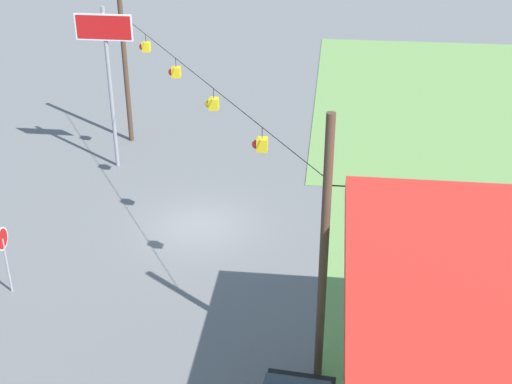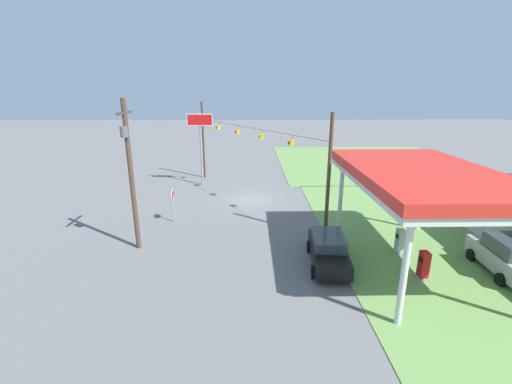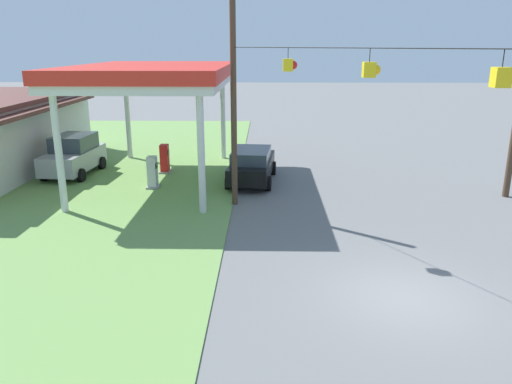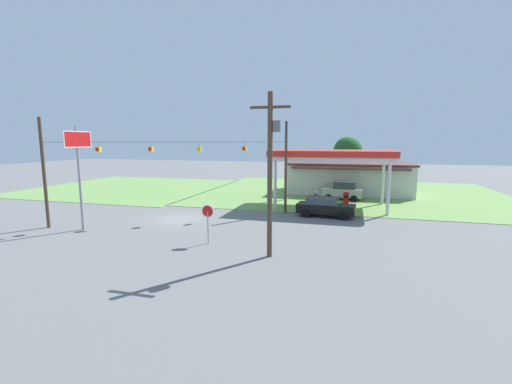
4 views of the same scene
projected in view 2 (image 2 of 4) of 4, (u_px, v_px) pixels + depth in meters
The scene contains 11 objects.
ground_plane at pixel (250, 200), 30.45m from camera, with size 160.00×160.00×0.00m, color slate.
grass_verge_opposite_corner at pixel (368, 162), 46.02m from camera, with size 24.00×24.00×0.04m, color #6B934C.
gas_station_canopy at pixel (422, 178), 17.78m from camera, with size 11.40×6.94×5.56m.
fuel_pump_near at pixel (400, 242), 20.43m from camera, with size 0.71×0.56×1.51m.
fuel_pump_far at pixel (424, 266), 17.65m from camera, with size 0.71×0.56×1.51m.
car_at_pumps_front at pixel (328, 249), 19.12m from camera, with size 5.01×2.42×1.66m.
car_at_pumps_rear at pixel (507, 256), 18.05m from camera, with size 4.41×2.32×2.05m.
stop_sign_roadside at pixel (173, 198), 24.91m from camera, with size 0.80×0.08×2.50m.
stop_sign_overhead at pixel (200, 132), 33.61m from camera, with size 0.22×2.51×7.43m.
utility_pole_main at pixel (130, 169), 19.80m from camera, with size 2.20×0.44×9.01m.
signal_span_gantry at pixel (249, 150), 29.15m from camera, with size 16.40×10.24×8.16m.
Camera 2 is at (28.93, 0.02, 9.52)m, focal length 24.00 mm.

